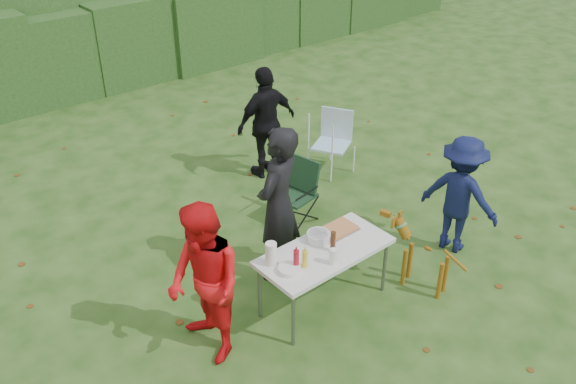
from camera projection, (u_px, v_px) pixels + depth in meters
ground at (337, 292)px, 7.05m from camera, size 80.00×80.00×0.00m
hedge_row at (55, 53)px, 11.88m from camera, size 22.00×1.40×1.70m
folding_table at (325, 254)px, 6.55m from camera, size 1.50×0.70×0.74m
person_cook at (278, 205)px, 6.88m from camera, size 0.83×0.71×1.91m
person_red_jacket at (205, 284)px, 5.83m from camera, size 0.73×0.90×1.72m
person_black_puffy at (266, 123)px, 9.06m from camera, size 1.02×0.46×1.72m
child at (460, 195)px, 7.44m from camera, size 0.79×1.10×1.54m
dog at (426, 258)px, 6.92m from camera, size 0.57×0.95×0.84m
camping_chair at (295, 193)px, 8.14m from camera, size 0.63×0.63×0.87m
lawn_chair at (332, 143)px, 9.33m from camera, size 0.77×0.77×0.96m
food_tray at (338, 231)px, 6.81m from camera, size 0.45×0.30×0.02m
focaccia_bread at (338, 229)px, 6.79m from camera, size 0.40×0.26×0.04m
mustard_bottle at (305, 259)px, 6.22m from camera, size 0.06×0.06×0.20m
ketchup_bottle at (296, 259)px, 6.19m from camera, size 0.06×0.06×0.22m
beer_bottle at (333, 242)px, 6.44m from camera, size 0.06×0.06×0.24m
paper_towel_roll at (271, 254)px, 6.24m from camera, size 0.12×0.12×0.26m
cup_stack at (333, 257)px, 6.27m from camera, size 0.08×0.08×0.18m
pasta_bowl at (318, 237)px, 6.64m from camera, size 0.26×0.26×0.10m
plate_stack at (289, 269)px, 6.19m from camera, size 0.24×0.24×0.05m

